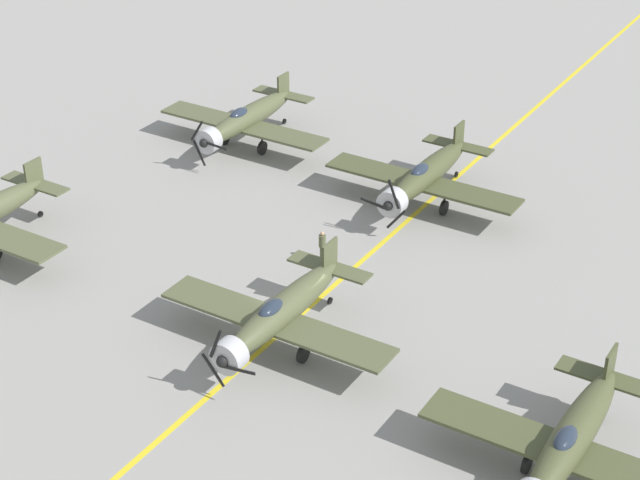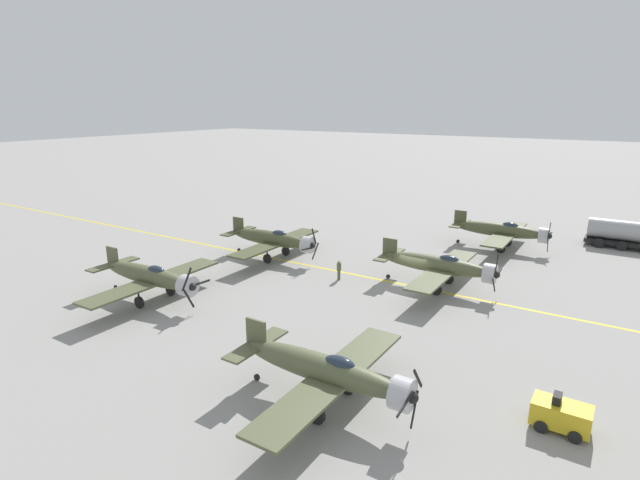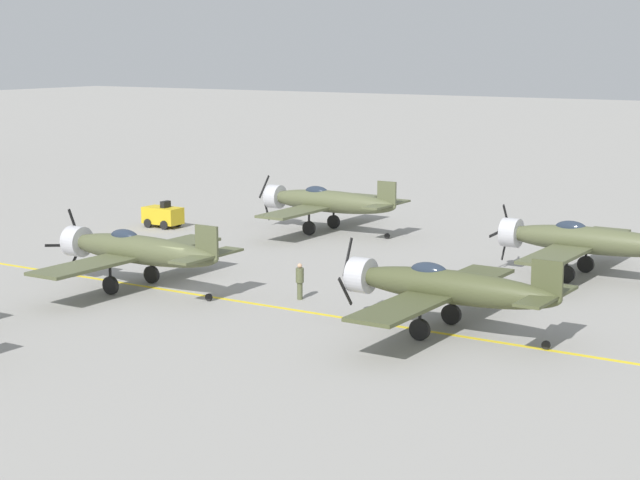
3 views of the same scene
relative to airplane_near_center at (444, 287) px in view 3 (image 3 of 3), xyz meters
name	(u,v)px [view 3 (image 3 of 3)]	position (x,y,z in m)	size (l,w,h in m)	color
ground_plane	(180,292)	(-0.05, 14.41, -2.01)	(400.00, 400.00, 0.00)	gray
taxiway_stripe	(180,292)	(-0.05, 14.41, -2.01)	(0.30, 160.00, 0.01)	yellow
airplane_near_center	(444,287)	(0.00, 0.00, 0.00)	(12.00, 9.98, 3.70)	#464B2C
airplane_mid_center	(136,250)	(-0.76, 16.57, 0.00)	(12.00, 9.98, 3.70)	#515638
airplane_near_right	(584,241)	(13.76, -1.34, 0.00)	(12.00, 9.98, 3.65)	#515638
airplane_mid_right	(326,202)	(18.43, 17.49, 0.00)	(12.00, 9.98, 3.65)	#53593A
tow_tractor	(163,216)	(14.19, 27.76, -1.22)	(1.57, 2.60, 1.79)	gold
ground_crew_walking	(300,280)	(1.84, 8.52, -1.05)	(0.39, 0.39, 1.77)	#515638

